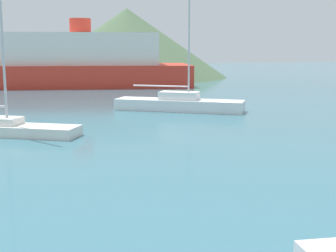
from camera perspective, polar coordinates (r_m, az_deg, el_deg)
The scene contains 3 objects.
sailboat_middle at distance 31.82m, azimuth 1.37°, elevation 2.76°, with size 8.50×6.20×7.82m.
ferry_distant at distance 53.70m, azimuth -10.52°, elevation 7.59°, with size 25.35×13.30×7.43m.
hill_central at distance 68.96m, azimuth -5.00°, elevation 10.05°, with size 28.95×28.95×9.82m.
Camera 1 is at (-3.95, -3.51, 4.25)m, focal length 50.00 mm.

